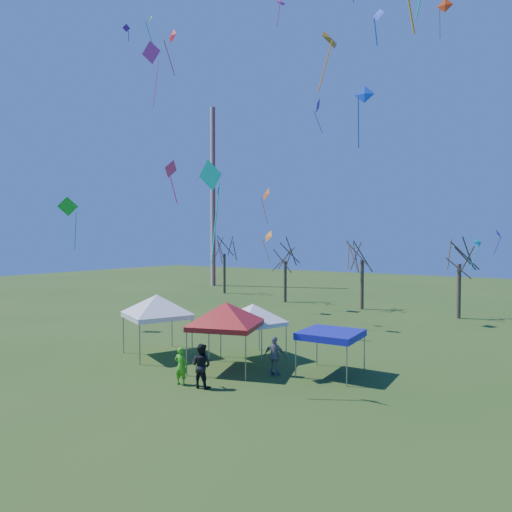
{
  "coord_description": "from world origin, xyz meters",
  "views": [
    {
      "loc": [
        12.92,
        -16.15,
        6.43
      ],
      "look_at": [
        0.09,
        3.0,
        5.62
      ],
      "focal_mm": 32.0,
      "sensor_mm": 36.0,
      "label": 1
    }
  ],
  "objects_px": {
    "tree_3": "(460,244)",
    "person_dark": "(201,366)",
    "tent_white_mid": "(253,308)",
    "tree_2": "(362,242)",
    "person_grey": "(275,356)",
    "person_green": "(181,366)",
    "radio_mast": "(213,197)",
    "tree_1": "(285,246)",
    "tent_red": "(226,307)",
    "tent_blue": "(331,335)",
    "tent_white_west": "(157,299)",
    "tree_0": "(224,240)"
  },
  "relations": [
    {
      "from": "tent_red",
      "to": "person_grey",
      "type": "xyz_separation_m",
      "value": [
        2.51,
        0.54,
        -2.22
      ]
    },
    {
      "from": "tree_3",
      "to": "tent_blue",
      "type": "xyz_separation_m",
      "value": [
        -2.13,
        -20.34,
        -4.15
      ]
    },
    {
      "from": "tent_white_mid",
      "to": "tent_red",
      "type": "bearing_deg",
      "value": -87.45
    },
    {
      "from": "tree_3",
      "to": "tent_blue",
      "type": "bearing_deg",
      "value": -95.97
    },
    {
      "from": "tree_0",
      "to": "tent_white_mid",
      "type": "relative_size",
      "value": 2.35
    },
    {
      "from": "tree_0",
      "to": "person_dark",
      "type": "bearing_deg",
      "value": -53.85
    },
    {
      "from": "tent_white_west",
      "to": "person_grey",
      "type": "distance_m",
      "value": 7.83
    },
    {
      "from": "tree_2",
      "to": "person_grey",
      "type": "bearing_deg",
      "value": -79.54
    },
    {
      "from": "tent_white_mid",
      "to": "person_grey",
      "type": "height_order",
      "value": "tent_white_mid"
    },
    {
      "from": "person_green",
      "to": "person_dark",
      "type": "height_order",
      "value": "person_dark"
    },
    {
      "from": "radio_mast",
      "to": "person_grey",
      "type": "bearing_deg",
      "value": -46.97
    },
    {
      "from": "tree_3",
      "to": "tent_white_west",
      "type": "bearing_deg",
      "value": -117.9
    },
    {
      "from": "tent_red",
      "to": "tree_0",
      "type": "bearing_deg",
      "value": 127.91
    },
    {
      "from": "person_grey",
      "to": "tent_white_west",
      "type": "bearing_deg",
      "value": -4.72
    },
    {
      "from": "tree_3",
      "to": "person_grey",
      "type": "height_order",
      "value": "tree_3"
    },
    {
      "from": "person_dark",
      "to": "tent_red",
      "type": "bearing_deg",
      "value": -82.18
    },
    {
      "from": "tent_red",
      "to": "tent_blue",
      "type": "height_order",
      "value": "tent_red"
    },
    {
      "from": "tent_white_mid",
      "to": "person_dark",
      "type": "relative_size",
      "value": 1.87
    },
    {
      "from": "tree_2",
      "to": "person_green",
      "type": "height_order",
      "value": "tree_2"
    },
    {
      "from": "radio_mast",
      "to": "tree_2",
      "type": "bearing_deg",
      "value": -20.57
    },
    {
      "from": "tree_1",
      "to": "person_green",
      "type": "xyz_separation_m",
      "value": [
        9.76,
        -26.01,
        -4.95
      ]
    },
    {
      "from": "tent_white_mid",
      "to": "tent_blue",
      "type": "bearing_deg",
      "value": -5.5
    },
    {
      "from": "tree_2",
      "to": "tent_blue",
      "type": "relative_size",
      "value": 2.93
    },
    {
      "from": "tree_1",
      "to": "tent_red",
      "type": "relative_size",
      "value": 1.8
    },
    {
      "from": "tree_3",
      "to": "tent_red",
      "type": "distance_m",
      "value": 23.63
    },
    {
      "from": "tree_3",
      "to": "person_dark",
      "type": "bearing_deg",
      "value": -103.46
    },
    {
      "from": "tent_white_mid",
      "to": "tree_2",
      "type": "bearing_deg",
      "value": 94.19
    },
    {
      "from": "tree_1",
      "to": "person_dark",
      "type": "relative_size",
      "value": 3.92
    },
    {
      "from": "tree_3",
      "to": "tent_red",
      "type": "height_order",
      "value": "tree_3"
    },
    {
      "from": "radio_mast",
      "to": "tree_1",
      "type": "bearing_deg",
      "value": -28.48
    },
    {
      "from": "tent_red",
      "to": "tent_blue",
      "type": "distance_m",
      "value": 5.27
    },
    {
      "from": "tent_red",
      "to": "person_grey",
      "type": "distance_m",
      "value": 3.39
    },
    {
      "from": "tent_blue",
      "to": "person_grey",
      "type": "height_order",
      "value": "tent_blue"
    },
    {
      "from": "tent_red",
      "to": "person_green",
      "type": "height_order",
      "value": "tent_red"
    },
    {
      "from": "tree_3",
      "to": "person_dark",
      "type": "xyz_separation_m",
      "value": [
        -6.03,
        -25.2,
        -5.12
      ]
    },
    {
      "from": "tent_blue",
      "to": "tent_white_west",
      "type": "bearing_deg",
      "value": -168.74
    },
    {
      "from": "radio_mast",
      "to": "tent_red",
      "type": "height_order",
      "value": "radio_mast"
    },
    {
      "from": "radio_mast",
      "to": "tree_3",
      "type": "xyz_separation_m",
      "value": [
        34.03,
        -9.96,
        -6.42
      ]
    },
    {
      "from": "tent_white_mid",
      "to": "person_dark",
      "type": "bearing_deg",
      "value": -80.52
    },
    {
      "from": "radio_mast",
      "to": "person_green",
      "type": "relative_size",
      "value": 14.83
    },
    {
      "from": "tree_1",
      "to": "tent_white_mid",
      "type": "relative_size",
      "value": 2.1
    },
    {
      "from": "person_grey",
      "to": "person_green",
      "type": "height_order",
      "value": "person_grey"
    },
    {
      "from": "tree_3",
      "to": "tent_white_mid",
      "type": "relative_size",
      "value": 2.2
    },
    {
      "from": "tree_0",
      "to": "tent_white_mid",
      "type": "height_order",
      "value": "tree_0"
    },
    {
      "from": "radio_mast",
      "to": "tent_white_mid",
      "type": "bearing_deg",
      "value": -47.73
    },
    {
      "from": "person_grey",
      "to": "person_dark",
      "type": "height_order",
      "value": "person_dark"
    },
    {
      "from": "radio_mast",
      "to": "tent_white_west",
      "type": "distance_m",
      "value": 40.25
    },
    {
      "from": "tent_red",
      "to": "tent_white_west",
      "type": "bearing_deg",
      "value": 177.91
    },
    {
      "from": "tree_1",
      "to": "tent_white_west",
      "type": "xyz_separation_m",
      "value": [
        5.01,
        -22.87,
        -2.63
      ]
    },
    {
      "from": "person_green",
      "to": "tent_blue",
      "type": "bearing_deg",
      "value": -147.58
    }
  ]
}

